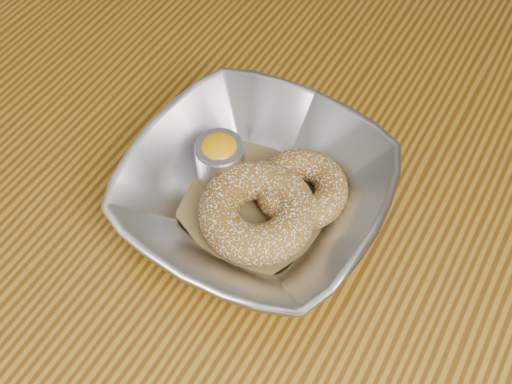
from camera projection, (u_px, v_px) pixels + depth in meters
The scene contains 7 objects.
ground_plane at pixel (262, 374), 1.26m from camera, with size 4.00×4.00×0.00m, color #565659.
table at pixel (266, 209), 0.72m from camera, with size 1.20×0.80×0.75m.
serving_bowl at pixel (256, 192), 0.58m from camera, with size 0.25×0.25×0.06m, color #B2B4B9.
parchment at pixel (256, 204), 0.60m from camera, with size 0.14×0.14×0.00m, color brown.
donut_back at pixel (301, 189), 0.59m from camera, with size 0.09×0.09×0.03m, color brown.
donut_front at pixel (257, 212), 0.57m from camera, with size 0.11×0.11×0.04m, color brown.
ramekin at pixel (220, 159), 0.59m from camera, with size 0.05×0.05×0.06m.
Camera 1 is at (0.19, -0.34, 1.26)m, focal length 42.00 mm.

